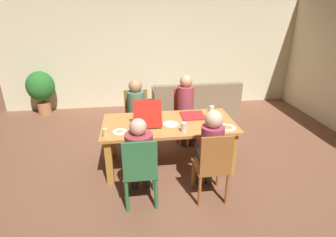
# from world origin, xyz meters

# --- Properties ---
(ground_plane) EXTENTS (20.00, 20.00, 0.00)m
(ground_plane) POSITION_xyz_m (0.00, 0.00, 0.00)
(ground_plane) COLOR brown
(back_wall) EXTENTS (7.18, 0.12, 2.72)m
(back_wall) POSITION_xyz_m (0.00, 2.89, 1.36)
(back_wall) COLOR beige
(back_wall) RESTS_ON ground
(dining_table) EXTENTS (2.00, 0.98, 0.73)m
(dining_table) POSITION_xyz_m (0.00, 0.00, 0.62)
(dining_table) COLOR #BF7B3D
(dining_table) RESTS_ON ground
(chair_0) EXTENTS (0.39, 0.42, 0.94)m
(chair_0) POSITION_xyz_m (0.42, 0.94, 0.52)
(chair_0) COLOR #B7331F
(chair_0) RESTS_ON ground
(person_0) EXTENTS (0.30, 0.49, 1.25)m
(person_0) POSITION_xyz_m (0.42, 0.80, 0.73)
(person_0) COLOR #3B323B
(person_0) RESTS_ON ground
(chair_1) EXTENTS (0.42, 0.43, 0.96)m
(chair_1) POSITION_xyz_m (-0.47, -0.91, 0.50)
(chair_1) COLOR #306E3F
(chair_1) RESTS_ON ground
(person_1) EXTENTS (0.34, 0.50, 1.16)m
(person_1) POSITION_xyz_m (-0.47, -0.77, 0.69)
(person_1) COLOR #41313C
(person_1) RESTS_ON ground
(chair_2) EXTENTS (0.41, 0.43, 0.98)m
(chair_2) POSITION_xyz_m (0.42, -0.94, 0.53)
(chair_2) COLOR #9C5E2A
(chair_2) RESTS_ON ground
(person_2) EXTENTS (0.28, 0.46, 1.22)m
(person_2) POSITION_xyz_m (0.42, -0.79, 0.72)
(person_2) COLOR #3F4135
(person_2) RESTS_ON ground
(chair_3) EXTENTS (0.44, 0.39, 0.96)m
(chair_3) POSITION_xyz_m (-0.47, 0.90, 0.52)
(chair_3) COLOR olive
(chair_3) RESTS_ON ground
(person_3) EXTENTS (0.30, 0.47, 1.21)m
(person_3) POSITION_xyz_m (-0.47, 0.76, 0.71)
(person_3) COLOR #422B36
(person_3) RESTS_ON ground
(pizza_box_0) EXTENTS (0.36, 0.36, 0.02)m
(pizza_box_0) POSITION_xyz_m (0.41, 0.20, 0.74)
(pizza_box_0) COLOR red
(pizza_box_0) RESTS_ON dining_table
(pizza_box_1) EXTENTS (0.41, 0.59, 0.39)m
(pizza_box_1) POSITION_xyz_m (-0.33, 0.11, 0.78)
(pizza_box_1) COLOR #AF1D12
(pizza_box_1) RESTS_ON dining_table
(plate_0) EXTENTS (0.25, 0.25, 0.03)m
(plate_0) POSITION_xyz_m (0.81, -0.30, 0.74)
(plate_0) COLOR white
(plate_0) RESTS_ON dining_table
(plate_1) EXTENTS (0.23, 0.23, 0.01)m
(plate_1) POSITION_xyz_m (0.02, -0.07, 0.73)
(plate_1) COLOR white
(plate_1) RESTS_ON dining_table
(plate_2) EXTENTS (0.21, 0.21, 0.03)m
(plate_2) POSITION_xyz_m (-0.73, -0.24, 0.74)
(plate_2) COLOR white
(plate_2) RESTS_ON dining_table
(drinking_glass_0) EXTENTS (0.08, 0.08, 0.11)m
(drinking_glass_0) POSITION_xyz_m (0.76, 0.34, 0.78)
(drinking_glass_0) COLOR silver
(drinking_glass_0) RESTS_ON dining_table
(drinking_glass_1) EXTENTS (0.08, 0.08, 0.14)m
(drinking_glass_1) POSITION_xyz_m (0.16, -0.34, 0.79)
(drinking_glass_1) COLOR silver
(drinking_glass_1) RESTS_ON dining_table
(drinking_glass_2) EXTENTS (0.07, 0.07, 0.12)m
(drinking_glass_2) POSITION_xyz_m (-0.91, -0.35, 0.78)
(drinking_glass_2) COLOR #E5C167
(drinking_glass_2) RESTS_ON dining_table
(couch) EXTENTS (1.95, 0.85, 0.80)m
(couch) POSITION_xyz_m (0.90, 2.10, 0.28)
(couch) COLOR #847154
(couch) RESTS_ON ground
(potted_plant) EXTENTS (0.61, 0.61, 1.02)m
(potted_plant) POSITION_xyz_m (-2.60, 2.53, 0.64)
(potted_plant) COLOR #B5774A
(potted_plant) RESTS_ON ground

